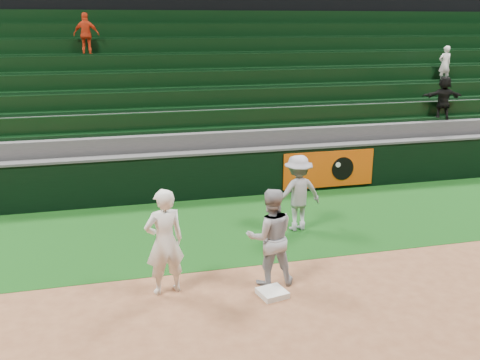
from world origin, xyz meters
name	(u,v)px	position (x,y,z in m)	size (l,w,h in m)	color
ground	(282,286)	(0.00, 0.00, 0.00)	(70.00, 70.00, 0.00)	brown
foul_grass	(240,225)	(0.00, 3.00, 0.00)	(36.00, 4.20, 0.01)	#0D370F
first_base	(272,293)	(-0.27, -0.28, 0.05)	(0.44, 0.44, 0.10)	white
first_baseman	(164,242)	(-1.99, 0.29, 0.93)	(0.68, 0.44, 1.86)	white
baserunner	(270,237)	(-0.17, 0.17, 0.88)	(0.85, 0.66, 1.75)	#9EA1A9
base_coach	(298,193)	(1.17, 2.47, 0.86)	(1.10, 0.63, 1.70)	#999BA6
field_wall	(221,173)	(0.03, 5.20, 0.63)	(36.00, 0.45, 1.25)	black
stadium_seating	(195,111)	(0.00, 8.97, 1.70)	(36.00, 5.95, 4.85)	#3B3B3E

